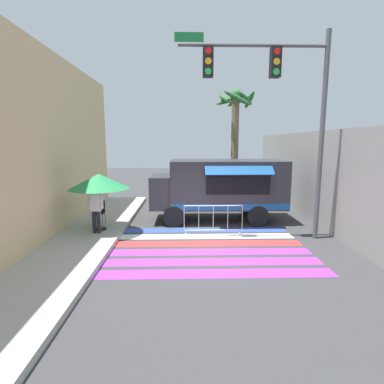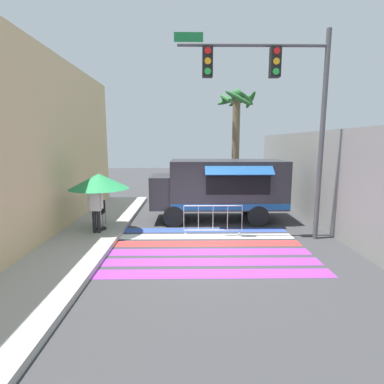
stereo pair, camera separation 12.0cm
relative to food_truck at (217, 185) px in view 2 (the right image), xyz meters
name	(u,v)px [view 2 (the right image)]	position (x,y,z in m)	size (l,w,h in m)	color
ground_plane	(203,247)	(-0.76, -3.37, -1.50)	(60.00, 60.00, 0.00)	#38383A
sidewalk_left	(42,246)	(-5.78, -3.37, -1.42)	(4.40, 16.00, 0.16)	#A8A59E
building_left_facade	(31,147)	(-5.86, -3.37, 1.65)	(0.25, 16.00, 6.29)	#DBBC84
concrete_wall_right	(315,178)	(3.96, -0.37, 0.36)	(0.20, 16.00, 3.71)	gray
crosswalk_painted	(203,248)	(-0.76, -3.40, -1.49)	(6.40, 4.36, 0.01)	purple
food_truck	(217,185)	(0.00, 0.00, 0.00)	(5.49, 2.64, 2.54)	#2D2D33
traffic_signal_pole	(278,94)	(1.64, -2.54, 3.30)	(4.88, 0.29, 6.74)	#515456
patio_umbrella	(99,181)	(-4.36, -1.87, 0.42)	(2.10, 2.10, 2.02)	black
folding_chair	(99,210)	(-4.59, -1.24, -0.77)	(0.40, 0.40, 0.93)	#4C4C51
vendor_person	(96,206)	(-4.40, -2.27, -0.39)	(0.53, 0.22, 1.67)	black
barricade_front	(213,221)	(-0.34, -2.14, -0.95)	(2.08, 0.44, 1.10)	#B7BABF
palm_tree	(236,127)	(1.28, 3.42, 2.57)	(2.03, 2.01, 5.95)	#7A664C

